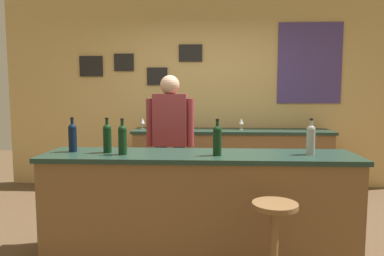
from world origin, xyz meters
TOP-DOWN VIEW (x-y plane):
  - ground_plane at (0.00, 0.00)m, footprint 10.00×10.00m
  - back_wall at (0.02, 2.03)m, footprint 6.00×0.09m
  - bar_counter at (0.00, -0.40)m, footprint 2.68×0.60m
  - side_counter at (0.40, 1.65)m, footprint 2.78×0.56m
  - bartender at (-0.34, 0.43)m, footprint 0.52×0.21m
  - bar_stool at (0.55, -0.99)m, footprint 0.32×0.32m
  - wine_bottle_a at (-1.11, -0.36)m, footprint 0.07×0.07m
  - wine_bottle_b at (-0.80, -0.39)m, footprint 0.07×0.07m
  - wine_bottle_c at (-0.64, -0.48)m, footprint 0.07×0.07m
  - wine_bottle_d at (0.15, -0.48)m, footprint 0.07×0.07m
  - wine_bottle_e at (0.94, -0.40)m, footprint 0.07×0.07m
  - wine_glass_a at (-0.88, 1.70)m, footprint 0.07×0.07m
  - wine_glass_b at (-0.58, 1.72)m, footprint 0.07×0.07m
  - wine_glass_c at (0.54, 1.69)m, footprint 0.07×0.07m

SIDE VIEW (x-z plane):
  - ground_plane at x=0.00m, z-range 0.00..0.00m
  - side_counter at x=0.40m, z-range 0.00..0.90m
  - bar_stool at x=0.55m, z-range 0.12..0.80m
  - bar_counter at x=0.00m, z-range 0.00..0.92m
  - bartender at x=-0.34m, z-range 0.13..1.75m
  - wine_glass_a at x=-0.88m, z-range 0.93..1.09m
  - wine_glass_b at x=-0.58m, z-range 0.93..1.09m
  - wine_glass_c at x=0.54m, z-range 0.93..1.09m
  - wine_bottle_a at x=-1.11m, z-range 0.90..1.21m
  - wine_bottle_b at x=-0.80m, z-range 0.90..1.21m
  - wine_bottle_c at x=-0.64m, z-range 0.90..1.21m
  - wine_bottle_d at x=0.15m, z-range 0.90..1.21m
  - wine_bottle_e at x=0.94m, z-range 0.90..1.21m
  - back_wall at x=0.02m, z-range 0.01..2.81m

